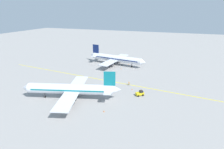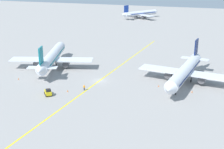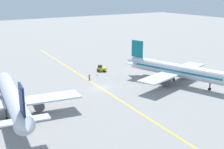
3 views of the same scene
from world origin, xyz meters
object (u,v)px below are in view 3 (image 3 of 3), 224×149
Objects in this scene: traffic_cone_mid_apron at (97,75)px; traffic_cone_near_nose at (36,101)px; airplane_adjacent_stand at (13,99)px; traffic_cone_far_edge at (154,69)px; baggage_tug_white at (101,68)px; ground_crew_worker at (89,77)px; airplane_at_gate at (176,70)px.

traffic_cone_near_nose is at bearing 26.66° from traffic_cone_mid_apron.
traffic_cone_far_edge is (-49.07, -12.90, -3.43)m from airplane_adjacent_stand.
ground_crew_worker is at bearing 38.58° from baggage_tug_white.
traffic_cone_near_nose is at bearing -140.80° from airplane_adjacent_stand.
airplane_at_gate is at bearing 128.43° from traffic_cone_mid_apron.
traffic_cone_far_edge is at bearing -106.51° from airplane_at_gate.
airplane_at_gate reaches higher than traffic_cone_far_edge.
traffic_cone_near_nose is 1.00× the size of traffic_cone_far_edge.
airplane_adjacent_stand is at bearing 29.80° from traffic_cone_mid_apron.
ground_crew_worker is 3.05× the size of traffic_cone_mid_apron.
traffic_cone_near_nose and traffic_cone_far_edge have the same top height.
traffic_cone_far_edge is at bearing 166.87° from traffic_cone_mid_apron.
airplane_at_gate is at bearing 178.46° from airplane_adjacent_stand.
traffic_cone_near_nose is 42.90m from traffic_cone_far_edge.
baggage_tug_white reaches higher than traffic_cone_near_nose.
traffic_cone_mid_apron is at bearing -13.13° from traffic_cone_far_edge.
ground_crew_worker is at bearing -154.23° from traffic_cone_near_nose.
airplane_adjacent_stand reaches higher than traffic_cone_near_nose.
airplane_adjacent_stand is 34.98m from traffic_cone_mid_apron.
traffic_cone_near_nose is (38.08, -6.76, -3.43)m from airplane_at_gate.
ground_crew_worker is (-26.22, -14.92, -2.80)m from airplane_adjacent_stand.
traffic_cone_mid_apron is at bearing 45.10° from baggage_tug_white.
traffic_cone_mid_apron and traffic_cone_far_edge have the same top height.
traffic_cone_far_edge is at bearing -170.14° from traffic_cone_near_nose.
airplane_adjacent_stand is 50.85m from traffic_cone_far_edge.
traffic_cone_near_nose is (27.30, 15.66, -0.63)m from baggage_tug_white.
airplane_adjacent_stand is 30.29m from ground_crew_worker.
airplane_at_gate is 63.50× the size of traffic_cone_mid_apron.
ground_crew_worker is at bearing 30.81° from traffic_cone_mid_apron.
baggage_tug_white is at bearing -148.12° from airplane_adjacent_stand.
ground_crew_worker is 21.56m from traffic_cone_near_nose.
ground_crew_worker is 22.95m from traffic_cone_far_edge.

